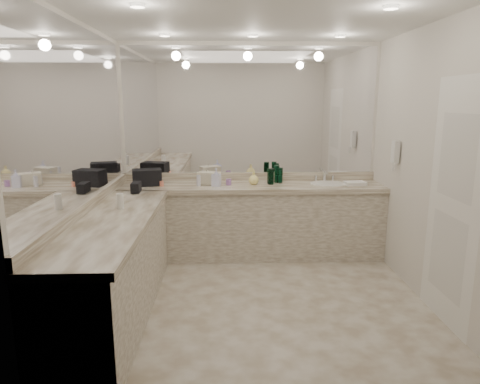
{
  "coord_description": "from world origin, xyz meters",
  "views": [
    {
      "loc": [
        -0.31,
        -3.9,
        1.9
      ],
      "look_at": [
        -0.16,
        0.4,
        0.98
      ],
      "focal_mm": 32.0,
      "sensor_mm": 36.0,
      "label": 1
    }
  ],
  "objects_px": {
    "black_toiletry_bag": "(147,178)",
    "cream_cosmetic_case": "(209,178)",
    "soap_bottle_a": "(207,177)",
    "wall_phone": "(395,152)",
    "soap_bottle_c": "(254,178)",
    "hand_towel": "(355,183)",
    "sink": "(328,184)",
    "soap_bottle_b": "(216,177)"
  },
  "relations": [
    {
      "from": "black_toiletry_bag",
      "to": "cream_cosmetic_case",
      "type": "relative_size",
      "value": 1.34
    },
    {
      "from": "cream_cosmetic_case",
      "to": "soap_bottle_a",
      "type": "bearing_deg",
      "value": -162.08
    },
    {
      "from": "wall_phone",
      "to": "black_toiletry_bag",
      "type": "bearing_deg",
      "value": 170.25
    },
    {
      "from": "wall_phone",
      "to": "soap_bottle_c",
      "type": "bearing_deg",
      "value": 161.73
    },
    {
      "from": "wall_phone",
      "to": "cream_cosmetic_case",
      "type": "xyz_separation_m",
      "value": [
        -2.06,
        0.55,
        -0.38
      ]
    },
    {
      "from": "hand_towel",
      "to": "soap_bottle_a",
      "type": "relative_size",
      "value": 1.36
    },
    {
      "from": "wall_phone",
      "to": "sink",
      "type": "bearing_deg",
      "value": 140.43
    },
    {
      "from": "soap_bottle_a",
      "to": "soap_bottle_c",
      "type": "relative_size",
      "value": 1.13
    },
    {
      "from": "cream_cosmetic_case",
      "to": "hand_towel",
      "type": "distance_m",
      "value": 1.77
    },
    {
      "from": "sink",
      "to": "soap_bottle_a",
      "type": "distance_m",
      "value": 1.49
    },
    {
      "from": "black_toiletry_bag",
      "to": "cream_cosmetic_case",
      "type": "height_order",
      "value": "black_toiletry_bag"
    },
    {
      "from": "soap_bottle_b",
      "to": "soap_bottle_a",
      "type": "bearing_deg",
      "value": 128.39
    },
    {
      "from": "black_toiletry_bag",
      "to": "soap_bottle_b",
      "type": "relative_size",
      "value": 1.57
    },
    {
      "from": "cream_cosmetic_case",
      "to": "black_toiletry_bag",
      "type": "bearing_deg",
      "value": -150.15
    },
    {
      "from": "sink",
      "to": "black_toiletry_bag",
      "type": "xyz_separation_m",
      "value": [
        -2.2,
        -0.02,
        0.1
      ]
    },
    {
      "from": "cream_cosmetic_case",
      "to": "sink",
      "type": "bearing_deg",
      "value": 22.11
    },
    {
      "from": "soap_bottle_a",
      "to": "soap_bottle_b",
      "type": "height_order",
      "value": "soap_bottle_b"
    },
    {
      "from": "soap_bottle_b",
      "to": "soap_bottle_c",
      "type": "height_order",
      "value": "soap_bottle_b"
    },
    {
      "from": "soap_bottle_a",
      "to": "soap_bottle_b",
      "type": "bearing_deg",
      "value": -51.61
    },
    {
      "from": "black_toiletry_bag",
      "to": "soap_bottle_c",
      "type": "bearing_deg",
      "value": 0.88
    },
    {
      "from": "hand_towel",
      "to": "soap_bottle_c",
      "type": "distance_m",
      "value": 1.23
    },
    {
      "from": "sink",
      "to": "soap_bottle_b",
      "type": "xyz_separation_m",
      "value": [
        -1.37,
        -0.09,
        0.11
      ]
    },
    {
      "from": "soap_bottle_c",
      "to": "cream_cosmetic_case",
      "type": "bearing_deg",
      "value": 174.45
    },
    {
      "from": "soap_bottle_c",
      "to": "wall_phone",
      "type": "bearing_deg",
      "value": -18.27
    },
    {
      "from": "wall_phone",
      "to": "soap_bottle_a",
      "type": "height_order",
      "value": "wall_phone"
    },
    {
      "from": "soap_bottle_a",
      "to": "hand_towel",
      "type": "bearing_deg",
      "value": -4.17
    },
    {
      "from": "wall_phone",
      "to": "hand_towel",
      "type": "xyz_separation_m",
      "value": [
        -0.29,
        0.43,
        -0.43
      ]
    },
    {
      "from": "wall_phone",
      "to": "hand_towel",
      "type": "height_order",
      "value": "wall_phone"
    },
    {
      "from": "soap_bottle_c",
      "to": "sink",
      "type": "bearing_deg",
      "value": -0.11
    },
    {
      "from": "wall_phone",
      "to": "soap_bottle_a",
      "type": "distance_m",
      "value": 2.19
    },
    {
      "from": "black_toiletry_bag",
      "to": "soap_bottle_c",
      "type": "xyz_separation_m",
      "value": [
        1.29,
        0.02,
        -0.02
      ]
    },
    {
      "from": "black_toiletry_bag",
      "to": "soap_bottle_b",
      "type": "xyz_separation_m",
      "value": [
        0.83,
        -0.08,
        0.01
      ]
    },
    {
      "from": "soap_bottle_a",
      "to": "soap_bottle_c",
      "type": "xyz_separation_m",
      "value": [
        0.57,
        -0.06,
        -0.01
      ]
    },
    {
      "from": "hand_towel",
      "to": "cream_cosmetic_case",
      "type": "bearing_deg",
      "value": 175.86
    },
    {
      "from": "black_toiletry_bag",
      "to": "cream_cosmetic_case",
      "type": "distance_m",
      "value": 0.74
    },
    {
      "from": "cream_cosmetic_case",
      "to": "soap_bottle_c",
      "type": "relative_size",
      "value": 1.59
    },
    {
      "from": "soap_bottle_b",
      "to": "soap_bottle_c",
      "type": "xyz_separation_m",
      "value": [
        0.45,
        0.1,
        -0.03
      ]
    },
    {
      "from": "soap_bottle_a",
      "to": "soap_bottle_b",
      "type": "relative_size",
      "value": 0.83
    },
    {
      "from": "sink",
      "to": "black_toiletry_bag",
      "type": "bearing_deg",
      "value": -179.53
    },
    {
      "from": "soap_bottle_a",
      "to": "soap_bottle_c",
      "type": "distance_m",
      "value": 0.57
    },
    {
      "from": "wall_phone",
      "to": "soap_bottle_c",
      "type": "relative_size",
      "value": 1.51
    },
    {
      "from": "soap_bottle_b",
      "to": "soap_bottle_c",
      "type": "relative_size",
      "value": 1.35
    }
  ]
}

